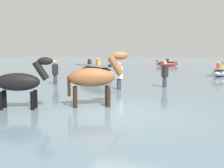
% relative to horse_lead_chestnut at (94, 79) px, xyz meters
% --- Properties ---
extents(ground_plane, '(120.00, 120.00, 0.00)m').
position_rel_horse_lead_chestnut_xyz_m(ground_plane, '(1.05, -0.40, -1.25)').
color(ground_plane, '#666051').
extents(water_surface, '(90.00, 90.00, 0.37)m').
position_rel_horse_lead_chestnut_xyz_m(water_surface, '(1.05, 9.60, -1.07)').
color(water_surface, slate).
rests_on(water_surface, ground).
extents(horse_lead_chestnut, '(1.85, 1.27, 2.12)m').
position_rel_horse_lead_chestnut_xyz_m(horse_lead_chestnut, '(0.00, 0.00, 0.00)').
color(horse_lead_chestnut, brown).
rests_on(horse_lead_chestnut, ground).
extents(horse_trailing_black, '(1.76, 1.01, 1.95)m').
position_rel_horse_lead_chestnut_xyz_m(horse_trailing_black, '(-1.90, -1.21, -0.10)').
color(horse_trailing_black, black).
rests_on(horse_trailing_black, ground).
extents(boat_mid_channel, '(4.01, 3.66, 1.30)m').
position_rel_horse_lead_chestnut_xyz_m(boat_mid_channel, '(-3.85, 8.10, -0.47)').
color(boat_mid_channel, '#B2AD9E').
rests_on(boat_mid_channel, water_surface).
extents(boat_near_starboard, '(1.39, 3.20, 1.04)m').
position_rel_horse_lead_chestnut_xyz_m(boat_near_starboard, '(3.62, 12.67, -0.59)').
color(boat_near_starboard, silver).
rests_on(boat_near_starboard, water_surface).
extents(boat_far_inshore, '(2.59, 1.82, 0.97)m').
position_rel_horse_lead_chestnut_xyz_m(boat_far_inshore, '(-2.06, 22.59, -0.63)').
color(boat_far_inshore, '#BC382D').
rests_on(boat_far_inshore, water_surface).
extents(person_onlooker_left, '(0.37, 0.32, 1.63)m').
position_rel_horse_lead_chestnut_xyz_m(person_onlooker_left, '(-0.58, 3.72, -0.39)').
color(person_onlooker_left, '#383842').
rests_on(person_onlooker_left, ground).
extents(person_wading_close, '(0.29, 0.37, 1.63)m').
position_rel_horse_lead_chestnut_xyz_m(person_wading_close, '(1.18, 5.34, -0.39)').
color(person_wading_close, '#383842').
rests_on(person_wading_close, ground).
extents(person_wading_mid, '(0.23, 0.34, 1.63)m').
position_rel_horse_lead_chestnut_xyz_m(person_wading_mid, '(-4.37, 4.25, -0.39)').
color(person_wading_mid, '#383842').
rests_on(person_wading_mid, ground).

